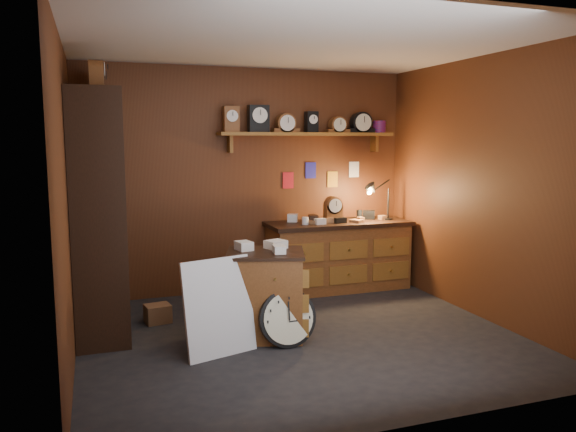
# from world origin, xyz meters

# --- Properties ---
(floor) EXTENTS (4.00, 4.00, 0.00)m
(floor) POSITION_xyz_m (0.00, 0.00, 0.00)
(floor) COLOR black
(floor) RESTS_ON ground
(room_shell) EXTENTS (4.02, 3.62, 2.71)m
(room_shell) POSITION_xyz_m (0.04, 0.11, 1.72)
(room_shell) COLOR #552B14
(room_shell) RESTS_ON ground
(shelving_unit) EXTENTS (0.47, 1.60, 2.58)m
(shelving_unit) POSITION_xyz_m (-1.79, 0.98, 1.25)
(shelving_unit) COLOR black
(shelving_unit) RESTS_ON ground
(workbench) EXTENTS (1.78, 0.66, 1.36)m
(workbench) POSITION_xyz_m (1.05, 1.47, 0.47)
(workbench) COLOR brown
(workbench) RESTS_ON ground
(low_cabinet) EXTENTS (0.86, 0.79, 0.91)m
(low_cabinet) POSITION_xyz_m (-0.30, 0.13, 0.44)
(low_cabinet) COLOR brown
(low_cabinet) RESTS_ON ground
(big_round_clock) EXTENTS (0.53, 0.17, 0.53)m
(big_round_clock) POSITION_xyz_m (-0.19, -0.18, 0.26)
(big_round_clock) COLOR black
(big_round_clock) RESTS_ON ground
(white_panel) EXTENTS (0.67, 0.35, 0.86)m
(white_panel) POSITION_xyz_m (-0.81, -0.17, 0.00)
(white_panel) COLOR silver
(white_panel) RESTS_ON ground
(mini_fridge) EXTENTS (0.53, 0.55, 0.51)m
(mini_fridge) POSITION_xyz_m (0.16, 1.39, 0.26)
(mini_fridge) COLOR silver
(mini_fridge) RESTS_ON ground
(floor_box_a) EXTENTS (0.28, 0.25, 0.15)m
(floor_box_a) POSITION_xyz_m (-0.52, 0.26, 0.07)
(floor_box_a) COLOR brown
(floor_box_a) RESTS_ON ground
(floor_box_b) EXTENTS (0.23, 0.28, 0.14)m
(floor_box_b) POSITION_xyz_m (-0.79, -0.05, 0.07)
(floor_box_b) COLOR white
(floor_box_b) RESTS_ON ground
(floor_box_c) EXTENTS (0.28, 0.24, 0.18)m
(floor_box_c) POSITION_xyz_m (-1.23, 0.88, 0.09)
(floor_box_c) COLOR brown
(floor_box_c) RESTS_ON ground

